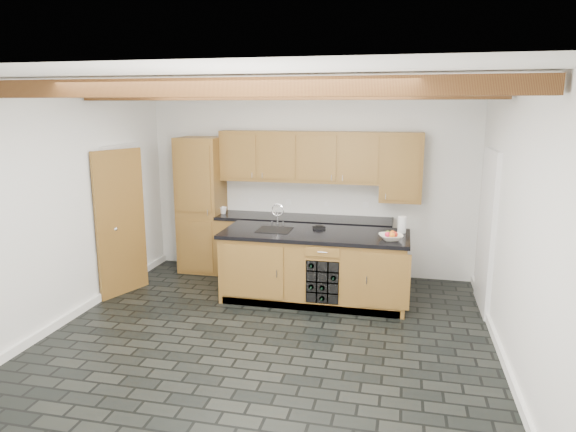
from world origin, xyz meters
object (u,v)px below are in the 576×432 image
(island, at_px, (315,266))
(fruit_bowl, at_px, (391,237))
(paper_towel, at_px, (402,225))
(kitchen_scale, at_px, (319,227))

(island, relative_size, fruit_bowl, 8.45)
(island, distance_m, paper_towel, 1.28)
(fruit_bowl, bearing_deg, kitchen_scale, 157.84)
(island, distance_m, kitchen_scale, 0.53)
(kitchen_scale, bearing_deg, fruit_bowl, -46.68)
(fruit_bowl, bearing_deg, island, 169.83)
(fruit_bowl, bearing_deg, paper_towel, 73.11)
(fruit_bowl, height_order, paper_towel, paper_towel)
(island, bearing_deg, fruit_bowl, -10.17)
(kitchen_scale, distance_m, paper_towel, 1.10)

